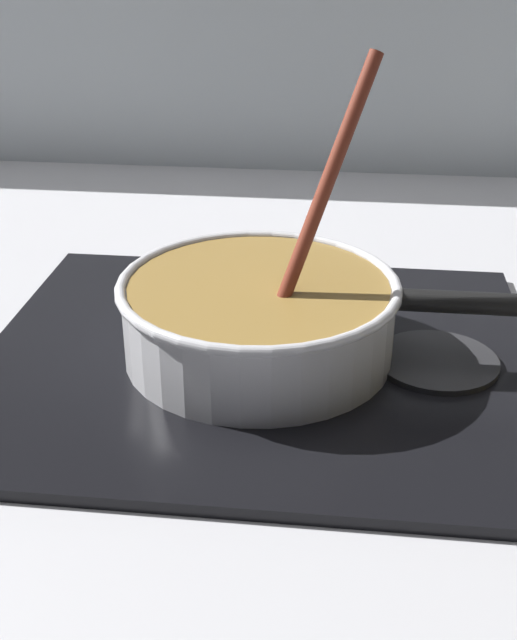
# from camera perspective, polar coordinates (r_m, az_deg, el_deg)

# --- Properties ---
(ground) EXTENTS (2.40, 1.60, 0.04)m
(ground) POSITION_cam_1_polar(r_m,az_deg,el_deg) (0.80, -10.57, -6.87)
(ground) COLOR #B7B7BC
(backsplash_wall) EXTENTS (2.40, 0.02, 0.55)m
(backsplash_wall) POSITION_cam_1_polar(r_m,az_deg,el_deg) (1.45, -2.36, 21.20)
(backsplash_wall) COLOR silver
(backsplash_wall) RESTS_ON ground
(hob_plate) EXTENTS (0.56, 0.48, 0.01)m
(hob_plate) POSITION_cam_1_polar(r_m,az_deg,el_deg) (0.83, 0.00, -2.73)
(hob_plate) COLOR black
(hob_plate) RESTS_ON ground
(burner_ring) EXTENTS (0.18, 0.18, 0.01)m
(burner_ring) POSITION_cam_1_polar(r_m,az_deg,el_deg) (0.83, 0.00, -2.13)
(burner_ring) COLOR #592D0C
(burner_ring) RESTS_ON hob_plate
(spare_burner) EXTENTS (0.12, 0.12, 0.01)m
(spare_burner) POSITION_cam_1_polar(r_m,az_deg,el_deg) (0.83, 12.36, -2.83)
(spare_burner) COLOR #262628
(spare_burner) RESTS_ON hob_plate
(cooking_pan) EXTENTS (0.41, 0.28, 0.29)m
(cooking_pan) POSITION_cam_1_polar(r_m,az_deg,el_deg) (0.81, 0.10, 0.34)
(cooking_pan) COLOR silver
(cooking_pan) RESTS_ON hob_plate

